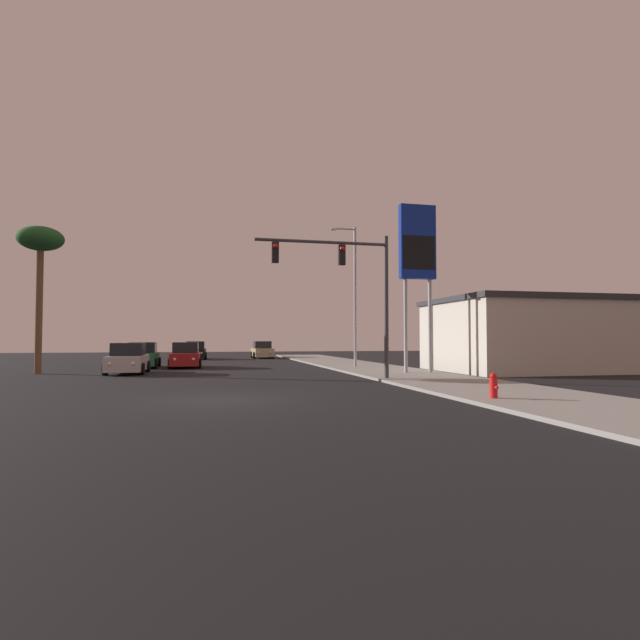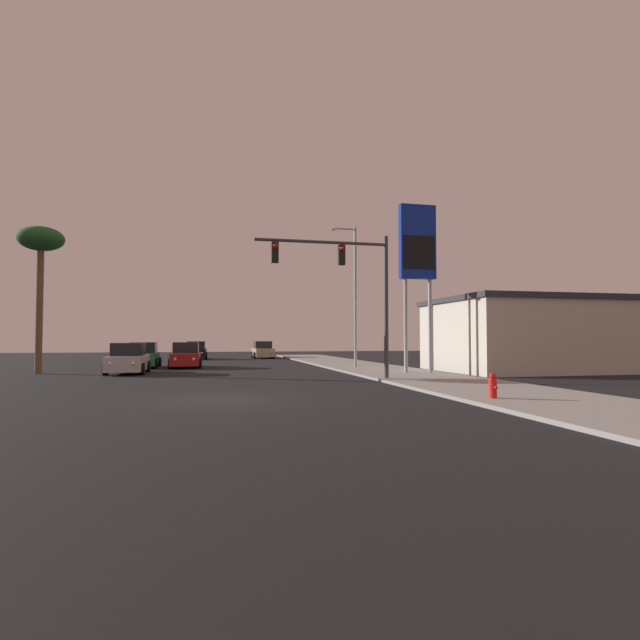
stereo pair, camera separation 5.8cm
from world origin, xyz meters
name	(u,v)px [view 1 (the left image)]	position (x,y,z in m)	size (l,w,h in m)	color
ground_plane	(222,400)	(0.00, 0.00, 0.00)	(120.00, 120.00, 0.00)	black
sidewalk_right	(394,372)	(9.50, 10.00, 0.06)	(5.00, 60.00, 0.12)	gray
building_gas_station	(526,335)	(18.00, 10.37, 2.16)	(10.30, 8.30, 4.30)	beige
car_black	(196,351)	(-1.59, 32.65, 0.76)	(2.04, 4.33, 1.68)	black
car_tan	(262,350)	(4.79, 33.69, 0.76)	(2.04, 4.34, 1.68)	tan
car_green	(143,356)	(-4.66, 18.99, 0.76)	(2.04, 4.33, 1.68)	#195933
car_silver	(128,360)	(-4.75, 13.20, 0.76)	(2.04, 4.31, 1.68)	#B7B7BC
car_red	(186,356)	(-1.91, 18.47, 0.76)	(2.04, 4.32, 1.68)	maroon
traffic_light_mast	(351,278)	(5.81, 5.64, 4.66)	(6.12, 0.36, 6.50)	#38383D
street_lamp	(353,289)	(8.61, 14.77, 5.12)	(1.74, 0.24, 9.00)	#99999E
gas_station_sign	(417,251)	(10.50, 8.96, 6.62)	(2.00, 0.42, 9.00)	#99999E
fire_hydrant	(493,386)	(7.94, -2.35, 0.49)	(0.24, 0.34, 0.76)	red
palm_tree_near	(40,246)	(-9.49, 14.00, 7.00)	(2.40, 2.40, 8.07)	brown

